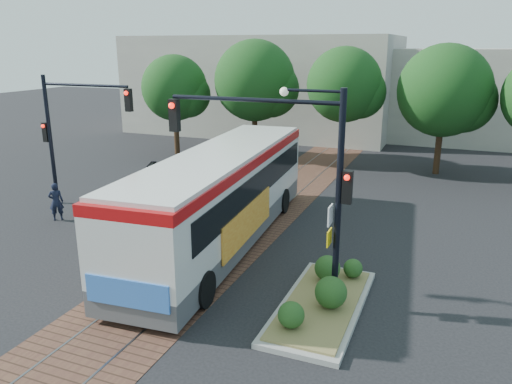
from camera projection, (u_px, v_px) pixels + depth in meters
ground at (191, 268)px, 16.92m from camera, size 120.00×120.00×0.00m
trackbed at (239, 229)px, 20.47m from camera, size 3.60×40.00×0.02m
tree_row at (341, 87)px, 29.72m from camera, size 26.40×5.60×7.67m
warehouses at (353, 88)px, 41.60m from camera, size 40.00×13.00×8.00m
city_bus at (222, 193)px, 18.59m from camera, size 3.76×13.37×3.53m
traffic_island at (323, 296)px, 14.29m from camera, size 2.20×5.20×1.13m
signal_pole_main at (295, 163)px, 13.64m from camera, size 5.49×0.46×6.00m
signal_pole_left at (68, 124)px, 22.39m from camera, size 4.99×0.34×6.00m
officer at (56, 202)px, 21.31m from camera, size 0.72×0.69×1.66m
parked_car at (186, 174)px, 26.93m from camera, size 4.37×2.98×1.17m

